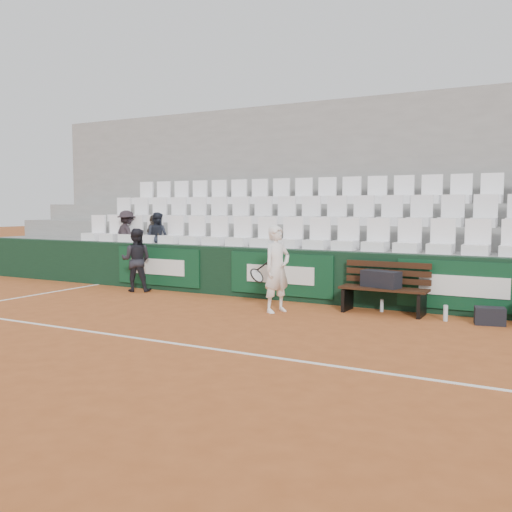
{
  "coord_description": "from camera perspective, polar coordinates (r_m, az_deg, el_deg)",
  "views": [
    {
      "loc": [
        4.66,
        -6.1,
        1.85
      ],
      "look_at": [
        0.04,
        2.4,
        1.0
      ],
      "focal_mm": 40.0,
      "sensor_mm": 36.0,
      "label": 1
    }
  ],
  "objects": [
    {
      "name": "ground",
      "position": [
        7.89,
        -8.69,
        -8.59
      ],
      "size": [
        80.0,
        80.0,
        0.0
      ],
      "primitive_type": "plane",
      "color": "#A55225",
      "rests_on": "ground"
    },
    {
      "name": "court_baseline",
      "position": [
        7.89,
        -8.69,
        -8.56
      ],
      "size": [
        18.0,
        0.06,
        0.01
      ],
      "primitive_type": "cube",
      "color": "white",
      "rests_on": "ground"
    },
    {
      "name": "back_barrier",
      "position": [
        11.16,
        4.05,
        -1.93
      ],
      "size": [
        18.0,
        0.34,
        1.0
      ],
      "color": "black",
      "rests_on": "ground"
    },
    {
      "name": "grandstand_tier_front",
      "position": [
        11.77,
        5.02,
        -1.59
      ],
      "size": [
        18.0,
        0.95,
        1.0
      ],
      "primitive_type": "cube",
      "color": "gray",
      "rests_on": "ground"
    },
    {
      "name": "grandstand_tier_mid",
      "position": [
        12.62,
        6.75,
        -0.13
      ],
      "size": [
        18.0,
        0.95,
        1.45
      ],
      "primitive_type": "cube",
      "color": "gray",
      "rests_on": "ground"
    },
    {
      "name": "grandstand_tier_back",
      "position": [
        13.48,
        8.26,
        1.14
      ],
      "size": [
        18.0,
        0.95,
        1.9
      ],
      "primitive_type": "cube",
      "color": "gray",
      "rests_on": "ground"
    },
    {
      "name": "grandstand_rear_wall",
      "position": [
        14.05,
        9.22,
        6.38
      ],
      "size": [
        18.0,
        0.3,
        4.4
      ],
      "primitive_type": "cube",
      "color": "gray",
      "rests_on": "ground"
    },
    {
      "name": "seat_row_front",
      "position": [
        11.54,
        4.71,
        2.35
      ],
      "size": [
        11.9,
        0.44,
        0.63
      ],
      "primitive_type": "cube",
      "color": "white",
      "rests_on": "grandstand_tier_front"
    },
    {
      "name": "seat_row_mid",
      "position": [
        12.4,
        6.5,
        4.59
      ],
      "size": [
        11.9,
        0.44,
        0.63
      ],
      "primitive_type": "cube",
      "color": "white",
      "rests_on": "grandstand_tier_mid"
    },
    {
      "name": "seat_row_back",
      "position": [
        13.29,
        8.07,
        6.54
      ],
      "size": [
        11.9,
        0.44,
        0.63
      ],
      "primitive_type": "cube",
      "color": "white",
      "rests_on": "grandstand_tier_back"
    },
    {
      "name": "bench_left",
      "position": [
        10.08,
        12.62,
        -4.38
      ],
      "size": [
        1.5,
        0.56,
        0.45
      ],
      "primitive_type": "cube",
      "color": "#321A0F",
      "rests_on": "ground"
    },
    {
      "name": "sports_bag_left",
      "position": [
        10.07,
        12.38,
        -2.26
      ],
      "size": [
        0.72,
        0.46,
        0.29
      ],
      "primitive_type": "cube",
      "rotation": [
        0.0,
        0.0,
        -0.28
      ],
      "color": "black",
      "rests_on": "bench_left"
    },
    {
      "name": "sports_bag_ground",
      "position": [
        9.66,
        22.34,
        -5.57
      ],
      "size": [
        0.5,
        0.36,
        0.27
      ],
      "primitive_type": "cube",
      "rotation": [
        0.0,
        0.0,
        0.22
      ],
      "color": "black",
      "rests_on": "ground"
    },
    {
      "name": "water_bottle_near",
      "position": [
        10.26,
        12.47,
        -4.86
      ],
      "size": [
        0.06,
        0.06,
        0.22
      ],
      "primitive_type": "cylinder",
      "color": "silver",
      "rests_on": "ground"
    },
    {
      "name": "water_bottle_far",
      "position": [
        9.7,
        18.43,
        -5.44
      ],
      "size": [
        0.07,
        0.07,
        0.26
      ],
      "primitive_type": "cylinder",
      "color": "silver",
      "rests_on": "ground"
    },
    {
      "name": "tennis_player",
      "position": [
        9.9,
        2.1,
        -1.32
      ],
      "size": [
        0.76,
        0.64,
        1.51
      ],
      "color": "white",
      "rests_on": "ground"
    },
    {
      "name": "ball_kid",
      "position": [
        12.6,
        -11.89,
        -0.39
      ],
      "size": [
        0.82,
        0.75,
        1.37
      ],
      "primitive_type": "imported",
      "rotation": [
        0.0,
        0.0,
        3.58
      ],
      "color": "black",
      "rests_on": "ground"
    },
    {
      "name": "spectator_a",
      "position": [
        14.11,
        -12.83,
        3.87
      ],
      "size": [
        0.87,
        0.65,
        1.2
      ],
      "primitive_type": "imported",
      "rotation": [
        0.0,
        0.0,
        2.85
      ],
      "color": "black",
      "rests_on": "grandstand_tier_front"
    },
    {
      "name": "spectator_b",
      "position": [
        13.59,
        -10.24,
        3.66
      ],
      "size": [
        0.69,
        0.51,
        1.09
      ],
      "primitive_type": "imported",
      "rotation": [
        0.0,
        0.0,
        2.72
      ],
      "color": "#36312B",
      "rests_on": "grandstand_tier_front"
    },
    {
      "name": "spectator_c",
      "position": [
        13.53,
        -9.9,
        3.79
      ],
      "size": [
        0.6,
        0.49,
        1.15
      ],
      "primitive_type": "imported",
      "rotation": [
        0.0,
        0.0,
        3.24
      ],
      "color": "black",
      "rests_on": "grandstand_tier_front"
    }
  ]
}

